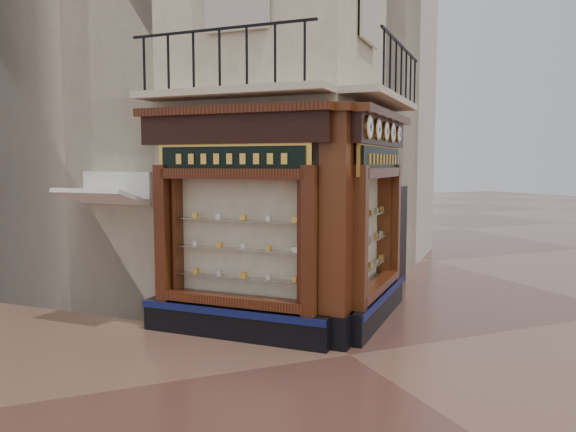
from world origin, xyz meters
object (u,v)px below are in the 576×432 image
clock_b (378,129)px  clock_d (392,133)px  corner_pilaster (336,230)px  signboard_left (231,159)px  clock_e (398,134)px  clock_c (386,131)px  awning (105,325)px  clock_a (369,127)px  signboard_right (380,159)px

clock_b → clock_d: (0.87, 0.87, 0.00)m
corner_pilaster → clock_d: 2.85m
clock_b → signboard_left: 2.61m
clock_e → clock_d: bearing=-180.0°
clock_b → clock_c: 0.65m
corner_pilaster → awning: (-3.44, 2.73, -1.95)m
corner_pilaster → clock_d: size_ratio=10.25×
clock_d → awning: (-5.34, 1.43, -3.62)m
corner_pilaster → signboard_left: (-1.46, 1.01, 1.15)m
clock_a → awning: size_ratio=0.26×
corner_pilaster → signboard_right: corner_pilaster is taller
awning → clock_d: bearing=-150.0°
clock_a → clock_e: bearing=0.0°
clock_e → signboard_right: clock_e is taller
clock_a → clock_c: clock_a is taller
clock_b → clock_a: bearing=-180.0°
signboard_left → clock_b: bearing=-148.3°
corner_pilaster → clock_a: corner_pilaster is taller
corner_pilaster → signboard_left: corner_pilaster is taller
clock_a → clock_b: size_ratio=1.06×
corner_pilaster → clock_b: 2.01m
clock_e → awning: bearing=125.2°
clock_c → signboard_right: size_ratio=0.16×
clock_a → corner_pilaster: bearing=132.7°
clock_b → clock_d: clock_d is taller
clock_e → awning: clock_e is taller
clock_c → clock_d: 0.59m
clock_d → awning: size_ratio=0.25×
clock_b → awning: 6.19m
clock_e → signboard_left: bearing=145.7°
signboard_right → signboard_left: bearing=135.0°
clock_a → clock_e: (1.76, 1.76, 0.00)m
clock_e → awning: 6.89m
awning → signboard_left: size_ratio=0.75×
clock_a → signboard_right: (0.88, 1.04, -0.52)m
clock_a → awning: 6.07m
clock_b → signboard_left: (-2.49, 0.59, -0.52)m
clock_a → clock_b: bearing=0.0°
corner_pilaster → clock_d: corner_pilaster is taller
clock_b → awning: (-4.47, 2.31, -3.62)m
awning → signboard_left: bearing=-176.0°
signboard_left → signboard_right: size_ratio=0.93×
awning → signboard_right: bearing=-154.3°
signboard_left → signboard_right: bearing=-135.0°
signboard_right → clock_e: bearing=-5.6°
clock_b → clock_e: 1.85m
clock_c → signboard_right: clock_c is taller
corner_pilaster → awning: bearing=96.5°
clock_c → awning: clock_c is taller
clock_b → clock_e: bearing=0.0°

